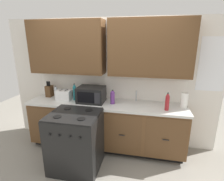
% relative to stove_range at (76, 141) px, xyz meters
% --- Properties ---
extents(ground_plane, '(8.00, 8.00, 0.00)m').
position_rel_stove_range_xyz_m(ground_plane, '(0.33, 0.33, -0.47)').
color(ground_plane, gray).
extents(wall_unit, '(4.03, 0.40, 2.38)m').
position_rel_stove_range_xyz_m(wall_unit, '(0.33, 0.83, 1.16)').
color(wall_unit, white).
rests_on(wall_unit, ground_plane).
extents(counter_run, '(2.86, 0.64, 0.91)m').
position_rel_stove_range_xyz_m(counter_run, '(0.33, 0.63, -0.00)').
color(counter_run, black).
rests_on(counter_run, ground_plane).
extents(stove_range, '(0.76, 0.68, 0.95)m').
position_rel_stove_range_xyz_m(stove_range, '(0.00, 0.00, 0.00)').
color(stove_range, black).
rests_on(stove_range, ground_plane).
extents(microwave, '(0.48, 0.37, 0.28)m').
position_rel_stove_range_xyz_m(microwave, '(0.07, 0.64, 0.58)').
color(microwave, black).
rests_on(microwave, counter_run).
extents(toaster, '(0.28, 0.18, 0.19)m').
position_rel_stove_range_xyz_m(toaster, '(-0.47, 0.64, 0.53)').
color(toaster, white).
rests_on(toaster, counter_run).
extents(knife_block, '(0.11, 0.14, 0.31)m').
position_rel_stove_range_xyz_m(knife_block, '(-0.85, 0.77, 0.55)').
color(knife_block, '#52361E').
rests_on(knife_block, counter_run).
extents(sink_faucet, '(0.02, 0.02, 0.20)m').
position_rel_stove_range_xyz_m(sink_faucet, '(0.87, 0.84, 0.54)').
color(sink_faucet, '#B2B5BA').
rests_on(sink_faucet, counter_run).
extents(paper_towel_roll, '(0.12, 0.12, 0.26)m').
position_rel_stove_range_xyz_m(paper_towel_roll, '(1.67, 0.68, 0.57)').
color(paper_towel_roll, white).
rests_on(paper_towel_roll, counter_run).
extents(bottle_violet, '(0.08, 0.08, 0.26)m').
position_rel_stove_range_xyz_m(bottle_violet, '(0.46, 0.62, 0.56)').
color(bottle_violet, '#663384').
rests_on(bottle_violet, counter_run).
extents(bottle_red, '(0.07, 0.07, 0.29)m').
position_rel_stove_range_xyz_m(bottle_red, '(1.38, 0.51, 0.58)').
color(bottle_red, maroon).
rests_on(bottle_red, counter_run).
extents(bottle_teal, '(0.06, 0.06, 0.32)m').
position_rel_stove_range_xyz_m(bottle_teal, '(-0.27, 0.67, 0.59)').
color(bottle_teal, '#1E707A').
rests_on(bottle_teal, counter_run).
extents(bottle_clear, '(0.06, 0.06, 0.22)m').
position_rel_stove_range_xyz_m(bottle_clear, '(-0.71, 0.76, 0.55)').
color(bottle_clear, silver).
rests_on(bottle_clear, counter_run).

